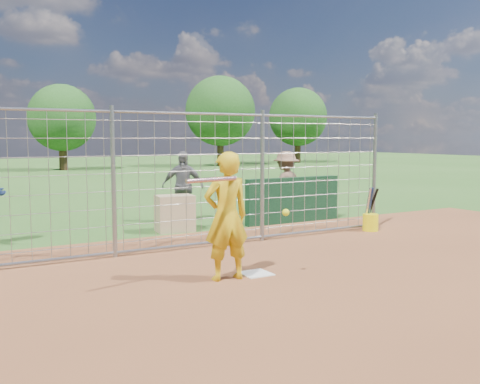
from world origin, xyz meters
TOP-DOWN VIEW (x-y plane):
  - ground at (0.00, 0.00)m, footprint 100.00×100.00m
  - infield_dirt at (0.00, -3.00)m, footprint 18.00×18.00m
  - home_plate at (0.00, -0.20)m, footprint 0.43×0.43m
  - dugout_wall at (3.40, 3.60)m, footprint 2.60×0.20m
  - batter at (-0.53, -0.25)m, footprint 0.71×0.50m
  - bystander_b at (1.13, 5.07)m, footprint 1.10×0.83m
  - bystander_c at (3.47, 4.00)m, footprint 1.14×0.70m
  - equipment_bin at (0.41, 3.88)m, footprint 0.86×0.64m
  - equipment_in_play at (-0.62, -0.54)m, footprint 1.61×0.30m
  - bucket_with_bats at (4.18, 1.76)m, footprint 0.34×0.40m
  - backstop_fence at (0.00, 2.00)m, footprint 9.08×0.08m
  - tree_line at (3.13, 28.13)m, footprint 44.66×6.72m

SIDE VIEW (x-z plane):
  - ground at x=0.00m, z-range 0.00..0.00m
  - infield_dirt at x=0.00m, z-range 0.01..0.01m
  - home_plate at x=0.00m, z-range 0.00..0.02m
  - bucket_with_bats at x=4.18m, z-range -0.24..0.73m
  - equipment_bin at x=0.41m, z-range 0.00..0.80m
  - dugout_wall at x=3.40m, z-range 0.00..1.10m
  - bystander_c at x=3.47m, z-range 0.00..1.72m
  - bystander_b at x=1.13m, z-range 0.00..1.73m
  - batter at x=-0.53m, z-range 0.00..1.86m
  - backstop_fence at x=0.00m, z-range -0.04..2.56m
  - equipment_in_play at x=-0.62m, z-range 1.07..1.67m
  - tree_line at x=3.13m, z-range 0.47..6.95m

